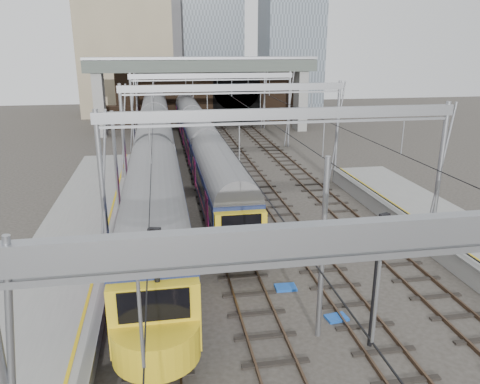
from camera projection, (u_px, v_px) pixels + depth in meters
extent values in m
plane|color=#38332D|center=(337.00, 369.00, 15.95)|extent=(160.00, 160.00, 0.00)
cube|color=gray|center=(37.00, 343.00, 16.48)|extent=(4.20, 55.00, 1.10)
cube|color=slate|center=(96.00, 325.00, 16.66)|extent=(0.35, 55.00, 0.12)
cube|color=gold|center=(81.00, 324.00, 16.56)|extent=(0.12, 55.00, 0.01)
cube|color=#4C3828|center=(145.00, 222.00, 28.93)|extent=(0.08, 80.00, 0.16)
cube|color=#4C3828|center=(169.00, 221.00, 29.17)|extent=(0.08, 80.00, 0.16)
cube|color=black|center=(157.00, 223.00, 29.07)|extent=(2.40, 80.00, 0.14)
cube|color=#4C3828|center=(210.00, 219.00, 29.58)|extent=(0.08, 80.00, 0.16)
cube|color=#4C3828|center=(232.00, 217.00, 29.82)|extent=(0.08, 80.00, 0.16)
cube|color=black|center=(221.00, 219.00, 29.72)|extent=(2.40, 80.00, 0.14)
cube|color=#4C3828|center=(271.00, 215.00, 30.23)|extent=(0.08, 80.00, 0.16)
cube|color=#4C3828|center=(293.00, 213.00, 30.47)|extent=(0.08, 80.00, 0.16)
cube|color=black|center=(282.00, 215.00, 30.37)|extent=(2.40, 80.00, 0.14)
cube|color=#4C3828|center=(330.00, 211.00, 30.88)|extent=(0.08, 80.00, 0.16)
cube|color=#4C3828|center=(351.00, 210.00, 31.12)|extent=(0.08, 80.00, 0.16)
cube|color=black|center=(340.00, 212.00, 31.02)|extent=(2.40, 80.00, 0.14)
cylinder|color=gray|center=(103.00, 199.00, 20.94)|extent=(0.24, 0.24, 8.00)
cylinder|color=gray|center=(438.00, 181.00, 23.61)|extent=(0.24, 0.24, 8.00)
cube|color=gray|center=(283.00, 114.00, 21.19)|extent=(16.80, 0.28, 0.50)
cylinder|color=gray|center=(123.00, 140.00, 34.10)|extent=(0.24, 0.24, 8.00)
cylinder|color=gray|center=(337.00, 133.00, 36.77)|extent=(0.24, 0.24, 8.00)
cube|color=gray|center=(234.00, 88.00, 34.36)|extent=(16.80, 0.28, 0.50)
cylinder|color=gray|center=(132.00, 113.00, 47.26)|extent=(0.24, 0.24, 8.00)
cylinder|color=gray|center=(289.00, 110.00, 49.93)|extent=(0.24, 0.24, 8.00)
cube|color=gray|center=(212.00, 76.00, 47.52)|extent=(16.80, 0.28, 0.50)
cylinder|color=gray|center=(137.00, 100.00, 58.54)|extent=(0.24, 0.24, 8.00)
cylinder|color=gray|center=(264.00, 98.00, 61.21)|extent=(0.24, 0.24, 8.00)
cube|color=gray|center=(201.00, 70.00, 58.80)|extent=(16.80, 0.28, 0.50)
cube|color=black|center=(152.00, 136.00, 27.43)|extent=(0.03, 80.00, 0.03)
cube|color=black|center=(220.00, 134.00, 28.08)|extent=(0.03, 80.00, 0.03)
cube|color=black|center=(284.00, 132.00, 28.73)|extent=(0.03, 80.00, 0.03)
cube|color=black|center=(346.00, 130.00, 29.38)|extent=(0.03, 80.00, 0.03)
cube|color=#302015|center=(214.00, 92.00, 63.81)|extent=(26.00, 2.00, 9.00)
cube|color=black|center=(237.00, 106.00, 63.91)|extent=(6.50, 0.10, 5.20)
cylinder|color=black|center=(237.00, 87.00, 63.13)|extent=(6.50, 0.10, 6.50)
cube|color=#302015|center=(125.00, 117.00, 61.82)|extent=(6.00, 1.50, 3.00)
cube|color=gray|center=(99.00, 102.00, 55.93)|extent=(1.20, 2.50, 8.20)
cube|color=gray|center=(301.00, 98.00, 60.00)|extent=(1.20, 2.50, 8.20)
cube|color=#4E584F|center=(203.00, 66.00, 56.74)|extent=(28.00, 3.00, 1.40)
cube|color=gray|center=(203.00, 58.00, 56.47)|extent=(28.00, 3.00, 0.30)
cube|color=tan|center=(126.00, 42.00, 73.07)|extent=(14.00, 12.00, 22.00)
cube|color=#4C5660|center=(211.00, 12.00, 79.49)|extent=(10.00, 10.00, 32.00)
cube|color=gray|center=(175.00, 54.00, 88.14)|extent=(18.00, 14.00, 18.00)
cube|color=black|center=(194.00, 144.00, 50.71)|extent=(2.00, 59.31, 0.70)
cube|color=#131F44|center=(193.00, 128.00, 50.17)|extent=(2.54, 59.31, 2.27)
cylinder|color=slate|center=(193.00, 117.00, 49.83)|extent=(2.49, 58.81, 2.49)
cube|color=black|center=(193.00, 124.00, 50.06)|extent=(2.56, 58.11, 0.68)
cube|color=#D54255|center=(193.00, 133.00, 50.36)|extent=(2.56, 58.31, 0.11)
cube|color=gold|center=(241.00, 233.00, 22.18)|extent=(2.49, 0.60, 2.07)
cube|color=black|center=(241.00, 224.00, 21.85)|extent=(1.91, 0.08, 0.91)
cube|color=black|center=(156.00, 171.00, 39.86)|extent=(2.34, 51.77, 0.70)
cube|color=#131F44|center=(155.00, 148.00, 39.27)|extent=(2.97, 51.77, 2.65)
cylinder|color=slate|center=(154.00, 132.00, 38.87)|extent=(2.91, 51.27, 2.91)
cube|color=black|center=(155.00, 143.00, 39.14)|extent=(2.99, 50.57, 0.80)
cube|color=#D54255|center=(156.00, 157.00, 39.49)|extent=(2.99, 50.77, 0.13)
cube|color=gold|center=(155.00, 320.00, 14.83)|extent=(2.91, 0.60, 2.45)
cube|color=black|center=(154.00, 306.00, 14.48)|extent=(2.23, 0.08, 1.06)
cylinder|color=black|center=(159.00, 306.00, 14.99)|extent=(0.17, 0.17, 5.17)
cube|color=black|center=(155.00, 243.00, 14.14)|extent=(0.41, 0.27, 0.97)
sphere|color=red|center=(155.00, 238.00, 13.97)|extent=(0.19, 0.19, 0.19)
cylinder|color=black|center=(375.00, 284.00, 16.48)|extent=(0.17, 0.17, 5.07)
cube|color=black|center=(383.00, 227.00, 15.64)|extent=(0.41, 0.30, 0.95)
sphere|color=red|center=(386.00, 222.00, 15.47)|extent=(0.19, 0.19, 0.19)
cube|color=#184FB6|center=(286.00, 287.00, 21.23)|extent=(0.97, 0.70, 0.11)
cube|color=#184FB6|center=(264.00, 243.00, 26.05)|extent=(1.01, 0.82, 0.10)
cube|color=#184FB6|center=(336.00, 318.00, 18.88)|extent=(0.93, 0.71, 0.10)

